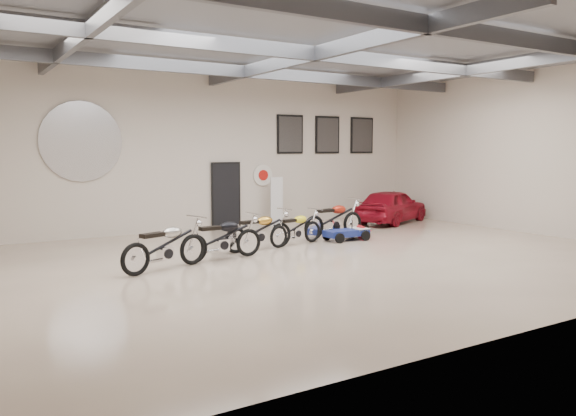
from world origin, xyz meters
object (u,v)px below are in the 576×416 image
motorcycle_yellow (296,227)px  motorcycle_black (222,237)px  motorcycle_silver (165,245)px  vintage_car (392,206)px  motorcycle_gold (259,230)px  banner_stand (277,200)px  go_kart (350,230)px  motorcycle_red (334,218)px

motorcycle_yellow → motorcycle_black: bearing=-174.9°
motorcycle_silver → vintage_car: 10.03m
motorcycle_gold → motorcycle_yellow: bearing=1.2°
motorcycle_silver → motorcycle_yellow: size_ratio=1.16×
motorcycle_gold → motorcycle_black: bearing=-160.4°
banner_stand → motorcycle_yellow: bearing=-113.7°
motorcycle_silver → go_kart: bearing=-7.3°
motorcycle_gold → vintage_car: bearing=12.9°
motorcycle_gold → motorcycle_red: size_ratio=0.92×
banner_stand → go_kart: size_ratio=1.08×
go_kart → motorcycle_black: bearing=-169.2°
motorcycle_yellow → motorcycle_red: size_ratio=0.84×
motorcycle_yellow → motorcycle_red: 1.74m
go_kart → motorcycle_yellow: bearing=177.7°
banner_stand → motorcycle_red: bearing=-88.7°
motorcycle_gold → motorcycle_yellow: (1.23, 0.17, -0.04)m
motorcycle_silver → motorcycle_red: (5.74, 1.76, 0.01)m
motorcycle_red → motorcycle_black: bearing=-168.7°
motorcycle_yellow → vintage_car: 5.77m
motorcycle_black → vintage_car: (7.92, 2.98, 0.06)m
motorcycle_red → banner_stand: bearing=85.6°
banner_stand → motorcycle_gold: banner_stand is taller
motorcycle_black → go_kart: (4.33, 0.71, -0.25)m
motorcycle_silver → go_kart: 5.96m
go_kart → motorcycle_silver: bearing=-167.8°
motorcycle_silver → motorcycle_gold: bearing=2.3°
motorcycle_silver → motorcycle_red: bearing=-1.0°
motorcycle_black → vintage_car: vintage_car is taller
motorcycle_black → motorcycle_gold: 1.49m
motorcycle_black → banner_stand: bearing=43.3°
motorcycle_yellow → vintage_car: bearing=9.2°
motorcycle_black → motorcycle_yellow: size_ratio=1.13×
motorcycle_black → motorcycle_red: motorcycle_red is taller
motorcycle_black → motorcycle_yellow: (2.57, 0.83, -0.06)m
motorcycle_black → motorcycle_gold: (1.34, 0.66, -0.02)m
motorcycle_red → go_kart: size_ratio=1.37×
banner_stand → motorcycle_yellow: 3.98m
motorcycle_yellow → go_kart: 1.78m
vintage_car → motorcycle_yellow: bearing=89.2°
banner_stand → motorcycle_yellow: size_ratio=0.94×
banner_stand → motorcycle_silver: (-5.62, -4.88, -0.30)m
motorcycle_gold → go_kart: size_ratio=1.26×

